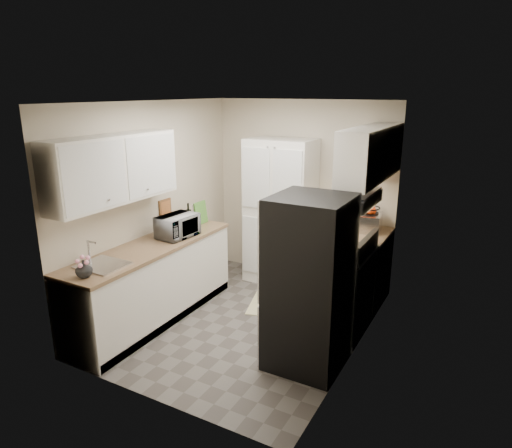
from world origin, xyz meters
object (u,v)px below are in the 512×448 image
refrigerator (309,283)px  microwave (177,226)px  wine_bottle (188,216)px  toaster_oven (369,222)px  electric_range (338,289)px  pantry_cabinet (280,212)px

refrigerator → microwave: 1.90m
wine_bottle → toaster_oven: 2.28m
refrigerator → toaster_oven: size_ratio=4.53×
electric_range → refrigerator: (-0.03, -0.80, 0.37)m
pantry_cabinet → refrigerator: (1.14, -1.73, -0.15)m
pantry_cabinet → wine_bottle: bearing=-131.5°
microwave → pantry_cabinet: bearing=-23.3°
microwave → toaster_oven: 2.36m
electric_range → pantry_cabinet: bearing=141.8°
refrigerator → microwave: refrigerator is taller
refrigerator → microwave: bearing=168.6°
microwave → wine_bottle: wine_bottle is taller
microwave → toaster_oven: (1.94, 1.35, -0.02)m
pantry_cabinet → toaster_oven: pantry_cabinet is taller
refrigerator → toaster_oven: refrigerator is taller
electric_range → microwave: 2.02m
microwave → wine_bottle: bearing=23.0°
pantry_cabinet → wine_bottle: 1.28m
toaster_oven → electric_range: bearing=-100.3°
pantry_cabinet → electric_range: (1.17, -0.93, -0.52)m
refrigerator → wine_bottle: bearing=158.8°
pantry_cabinet → refrigerator: 2.07m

